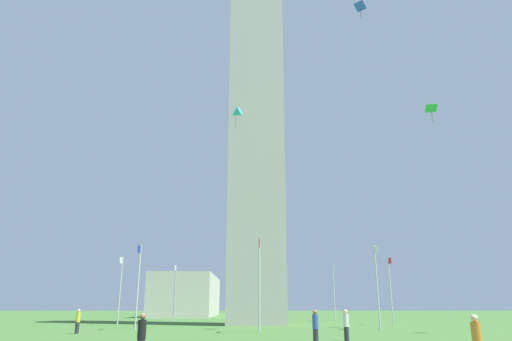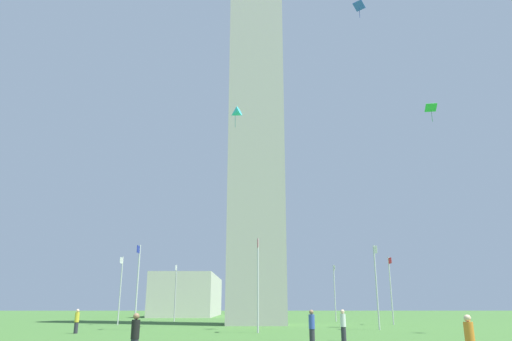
{
  "view_description": "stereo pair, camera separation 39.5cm",
  "coord_description": "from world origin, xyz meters",
  "px_view_note": "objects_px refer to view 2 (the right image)",
  "views": [
    {
      "loc": [
        51.46,
        -0.91,
        2.03
      ],
      "look_at": [
        0.0,
        0.0,
        17.13
      ],
      "focal_mm": 32.24,
      "sensor_mm": 36.0,
      "label": 1
    },
    {
      "loc": [
        51.47,
        -0.52,
        2.03
      ],
      "look_at": [
        0.0,
        0.0,
        17.13
      ],
      "focal_mm": 32.24,
      "sensor_mm": 36.0,
      "label": 2
    }
  ],
  "objects_px": {
    "person_white_shirt": "(343,325)",
    "kite_cyan_delta": "(235,113)",
    "flagpole_se": "(335,290)",
    "person_orange_shirt": "(470,341)",
    "flagpole_ne": "(376,282)",
    "person_yellow_shirt": "(77,321)",
    "obelisk_monument": "(256,81)",
    "kite_green_diamond": "(431,108)",
    "flagpole_e": "(391,287)",
    "person_blue_shirt": "(312,327)",
    "flagpole_sw": "(175,290)",
    "distant_building": "(190,296)",
    "flagpole_n": "(258,279)",
    "person_black_shirt": "(135,337)",
    "flagpole_nw": "(137,282)",
    "flagpole_s": "(255,291)",
    "kite_blue_diamond": "(359,6)",
    "flagpole_w": "(120,287)"
  },
  "relations": [
    {
      "from": "kite_cyan_delta",
      "to": "distant_building",
      "type": "relative_size",
      "value": 0.08
    },
    {
      "from": "person_white_shirt",
      "to": "kite_cyan_delta",
      "type": "distance_m",
      "value": 25.7
    },
    {
      "from": "obelisk_monument",
      "to": "person_black_shirt",
      "type": "distance_m",
      "value": 43.48
    },
    {
      "from": "flagpole_ne",
      "to": "person_yellow_shirt",
      "type": "distance_m",
      "value": 24.62
    },
    {
      "from": "flagpole_ne",
      "to": "flagpole_w",
      "type": "bearing_deg",
      "value": -112.5
    },
    {
      "from": "person_orange_shirt",
      "to": "kite_blue_diamond",
      "type": "relative_size",
      "value": 1.12
    },
    {
      "from": "person_orange_shirt",
      "to": "person_black_shirt",
      "type": "distance_m",
      "value": 12.0
    },
    {
      "from": "flagpole_sw",
      "to": "person_orange_shirt",
      "type": "height_order",
      "value": "flagpole_sw"
    },
    {
      "from": "flagpole_se",
      "to": "person_orange_shirt",
      "type": "height_order",
      "value": "flagpole_se"
    },
    {
      "from": "person_blue_shirt",
      "to": "kite_green_diamond",
      "type": "xyz_separation_m",
      "value": [
        -15.87,
        14.51,
        19.86
      ]
    },
    {
      "from": "flagpole_n",
      "to": "person_black_shirt",
      "type": "xyz_separation_m",
      "value": [
        18.22,
        -4.92,
        -3.09
      ]
    },
    {
      "from": "flagpole_s",
      "to": "person_yellow_shirt",
      "type": "relative_size",
      "value": 4.1
    },
    {
      "from": "flagpole_ne",
      "to": "flagpole_e",
      "type": "xyz_separation_m",
      "value": [
        -10.39,
        4.31,
        0.0
      ]
    },
    {
      "from": "kite_cyan_delta",
      "to": "flagpole_sw",
      "type": "bearing_deg",
      "value": -156.38
    },
    {
      "from": "flagpole_nw",
      "to": "kite_cyan_delta",
      "type": "relative_size",
      "value": 3.24
    },
    {
      "from": "flagpole_w",
      "to": "kite_blue_diamond",
      "type": "bearing_deg",
      "value": 58.06
    },
    {
      "from": "obelisk_monument",
      "to": "kite_green_diamond",
      "type": "distance_m",
      "value": 21.39
    },
    {
      "from": "kite_blue_diamond",
      "to": "flagpole_n",
      "type": "bearing_deg",
      "value": -91.97
    },
    {
      "from": "flagpole_n",
      "to": "person_black_shirt",
      "type": "bearing_deg",
      "value": -15.1
    },
    {
      "from": "flagpole_sw",
      "to": "distant_building",
      "type": "height_order",
      "value": "distant_building"
    },
    {
      "from": "flagpole_n",
      "to": "flagpole_e",
      "type": "xyz_separation_m",
      "value": [
        -14.7,
        14.7,
        0.0
      ]
    },
    {
      "from": "person_black_shirt",
      "to": "kite_blue_diamond",
      "type": "xyz_separation_m",
      "value": [
        -17.89,
        14.31,
        27.73
      ]
    },
    {
      "from": "flagpole_e",
      "to": "flagpole_s",
      "type": "bearing_deg",
      "value": -135.0
    },
    {
      "from": "person_orange_shirt",
      "to": "obelisk_monument",
      "type": "bearing_deg",
      "value": 27.07
    },
    {
      "from": "flagpole_w",
      "to": "person_white_shirt",
      "type": "distance_m",
      "value": 30.47
    },
    {
      "from": "flagpole_n",
      "to": "distant_building",
      "type": "distance_m",
      "value": 56.96
    },
    {
      "from": "person_blue_shirt",
      "to": "person_orange_shirt",
      "type": "bearing_deg",
      "value": -137.21
    },
    {
      "from": "flagpole_sw",
      "to": "person_yellow_shirt",
      "type": "distance_m",
      "value": 26.02
    },
    {
      "from": "flagpole_s",
      "to": "person_black_shirt",
      "type": "distance_m",
      "value": 47.97
    },
    {
      "from": "flagpole_e",
      "to": "flagpole_w",
      "type": "distance_m",
      "value": 29.4
    },
    {
      "from": "flagpole_w",
      "to": "kite_blue_diamond",
      "type": "relative_size",
      "value": 4.67
    },
    {
      "from": "flagpole_nw",
      "to": "kite_blue_diamond",
      "type": "distance_m",
      "value": 31.94
    },
    {
      "from": "flagpole_se",
      "to": "person_black_shirt",
      "type": "bearing_deg",
      "value": -19.47
    },
    {
      "from": "flagpole_se",
      "to": "distant_building",
      "type": "bearing_deg",
      "value": -143.14
    },
    {
      "from": "flagpole_w",
      "to": "kite_cyan_delta",
      "type": "height_order",
      "value": "kite_cyan_delta"
    },
    {
      "from": "distant_building",
      "to": "person_yellow_shirt",
      "type": "bearing_deg",
      "value": -1.1
    },
    {
      "from": "flagpole_e",
      "to": "obelisk_monument",
      "type": "bearing_deg",
      "value": -90.26
    },
    {
      "from": "obelisk_monument",
      "to": "flagpole_ne",
      "type": "xyz_separation_m",
      "value": [
        10.46,
        10.39,
        -24.82
      ]
    },
    {
      "from": "person_white_shirt",
      "to": "distant_building",
      "type": "height_order",
      "value": "distant_building"
    },
    {
      "from": "obelisk_monument",
      "to": "flagpole_nw",
      "type": "relative_size",
      "value": 8.04
    },
    {
      "from": "distant_building",
      "to": "flagpole_sw",
      "type": "bearing_deg",
      "value": 3.88
    },
    {
      "from": "flagpole_s",
      "to": "kite_blue_diamond",
      "type": "distance_m",
      "value": 39.73
    },
    {
      "from": "flagpole_se",
      "to": "flagpole_w",
      "type": "xyz_separation_m",
      "value": [
        10.39,
        -25.09,
        0.0
      ]
    },
    {
      "from": "flagpole_s",
      "to": "flagpole_nw",
      "type": "height_order",
      "value": "same"
    },
    {
      "from": "flagpole_n",
      "to": "flagpole_e",
      "type": "height_order",
      "value": "same"
    },
    {
      "from": "kite_blue_diamond",
      "to": "person_blue_shirt",
      "type": "bearing_deg",
      "value": -32.24
    },
    {
      "from": "kite_green_diamond",
      "to": "flagpole_s",
      "type": "bearing_deg",
      "value": -144.79
    },
    {
      "from": "flagpole_e",
      "to": "person_blue_shirt",
      "type": "distance_m",
      "value": 28.43
    },
    {
      "from": "person_black_shirt",
      "to": "distant_building",
      "type": "bearing_deg",
      "value": 37.7
    },
    {
      "from": "kite_blue_diamond",
      "to": "kite_green_diamond",
      "type": "bearing_deg",
      "value": 124.02
    }
  ]
}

